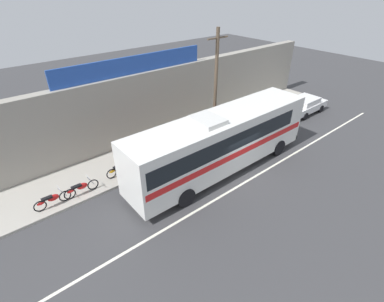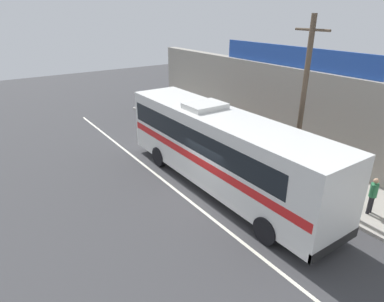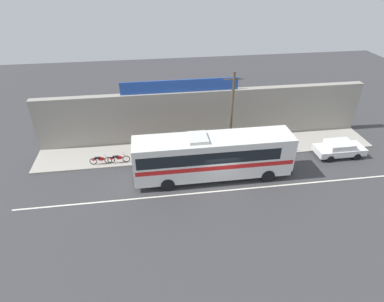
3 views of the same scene
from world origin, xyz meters
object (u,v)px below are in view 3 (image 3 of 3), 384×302
at_px(parked_car, 339,148).
at_px(pedestrian_by_curb, 263,139).
at_px(motorcycle_green, 148,154).
at_px(pedestrian_far_right, 280,136).
at_px(motorcycle_black, 100,160).
at_px(motorcycle_purple, 118,158).
at_px(intercity_bus, 212,155).
at_px(pedestrian_near_shop, 170,144).
at_px(utility_pole, 231,115).

bearing_deg(parked_car, pedestrian_by_curb, 162.14).
xyz_separation_m(motorcycle_green, pedestrian_far_right, (11.86, 0.41, 0.57)).
relative_size(parked_car, motorcycle_black, 2.30).
relative_size(pedestrian_far_right, pedestrian_by_curb, 1.10).
relative_size(motorcycle_purple, pedestrian_by_curb, 1.20).
xyz_separation_m(intercity_bus, pedestrian_near_shop, (-2.92, 3.73, -0.93)).
bearing_deg(pedestrian_far_right, intercity_bus, -152.88).
bearing_deg(utility_pole, pedestrian_by_curb, 12.63).
xyz_separation_m(utility_pole, pedestrian_far_right, (4.91, 0.82, -2.86)).
bearing_deg(motorcycle_black, parked_car, -3.94).
height_order(motorcycle_black, pedestrian_by_curb, pedestrian_by_curb).
bearing_deg(motorcycle_purple, motorcycle_green, 6.27).
relative_size(parked_car, motorcycle_purple, 2.25).
distance_m(intercity_bus, motorcycle_green, 6.00).
bearing_deg(pedestrian_far_right, motorcycle_purple, -177.25).
distance_m(motorcycle_black, pedestrian_near_shop, 6.01).
bearing_deg(parked_car, pedestrian_near_shop, 171.24).
xyz_separation_m(intercity_bus, pedestrian_far_right, (6.98, 3.58, -0.93)).
xyz_separation_m(pedestrian_far_right, pedestrian_near_shop, (-9.90, 0.15, -0.01)).
xyz_separation_m(motorcycle_green, motorcycle_purple, (-2.50, -0.27, 0.00)).
distance_m(intercity_bus, utility_pole, 3.95).
relative_size(parked_car, pedestrian_far_right, 2.46).
xyz_separation_m(intercity_bus, motorcycle_purple, (-7.38, 2.89, -1.50)).
distance_m(utility_pole, pedestrian_far_right, 5.74).
height_order(motorcycle_green, pedestrian_far_right, pedestrian_far_right).
height_order(parked_car, utility_pole, utility_pole).
height_order(intercity_bus, parked_car, intercity_bus).
height_order(intercity_bus, motorcycle_black, intercity_bus).
height_order(parked_car, motorcycle_purple, parked_car).
bearing_deg(intercity_bus, motorcycle_purple, 158.63).
distance_m(parked_car, motorcycle_purple, 19.02).
bearing_deg(pedestrian_near_shop, intercity_bus, -51.93).
distance_m(utility_pole, motorcycle_green, 7.77).
xyz_separation_m(motorcycle_purple, pedestrian_near_shop, (4.46, 0.84, 0.57)).
height_order(intercity_bus, motorcycle_purple, intercity_bus).
xyz_separation_m(parked_car, motorcycle_purple, (-18.97, 1.40, -0.17)).
relative_size(motorcycle_black, pedestrian_near_shop, 1.08).
relative_size(motorcycle_black, pedestrian_far_right, 1.07).
distance_m(intercity_bus, motorcycle_purple, 8.06).
relative_size(intercity_bus, motorcycle_green, 6.24).
relative_size(utility_pole, pedestrian_by_curb, 4.77).
distance_m(pedestrian_far_right, pedestrian_near_shop, 9.90).
distance_m(parked_car, pedestrian_near_shop, 14.68).
xyz_separation_m(motorcycle_purple, pedestrian_far_right, (14.36, 0.69, 0.57)).
bearing_deg(parked_car, intercity_bus, -172.67).
relative_size(pedestrian_far_right, pedestrian_near_shop, 1.01).
xyz_separation_m(intercity_bus, utility_pole, (2.08, 2.75, 1.93)).
bearing_deg(intercity_bus, pedestrian_near_shop, 128.07).
bearing_deg(motorcycle_green, pedestrian_by_curb, 1.84).
height_order(intercity_bus, motorcycle_green, intercity_bus).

